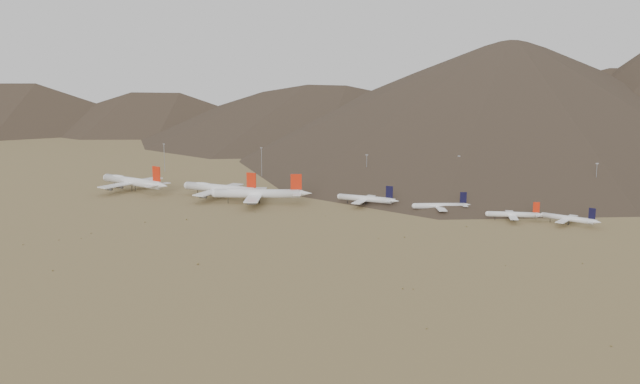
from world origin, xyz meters
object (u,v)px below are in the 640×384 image
(widebody_west, at_px, (132,181))
(widebody_east, at_px, (258,193))
(narrowbody_b, at_px, (441,206))
(control_tower, at_px, (358,178))
(narrowbody_a, at_px, (367,199))
(widebody_centre, at_px, (221,188))

(widebody_west, height_order, widebody_east, widebody_west)
(widebody_west, height_order, narrowbody_b, widebody_west)
(widebody_west, bearing_deg, control_tower, 45.25)
(narrowbody_a, bearing_deg, control_tower, 116.07)
(widebody_west, relative_size, narrowbody_b, 1.81)
(narrowbody_a, relative_size, narrowbody_b, 1.18)
(narrowbody_b, distance_m, control_tower, 117.93)
(widebody_centre, relative_size, narrowbody_a, 1.51)
(widebody_centre, height_order, control_tower, widebody_centre)
(widebody_west, height_order, control_tower, widebody_west)
(widebody_east, relative_size, narrowbody_a, 1.52)
(narrowbody_b, height_order, control_tower, narrowbody_b)
(widebody_centre, height_order, widebody_east, widebody_east)
(narrowbody_b, bearing_deg, widebody_east, 165.03)
(widebody_east, distance_m, narrowbody_a, 77.79)
(widebody_east, relative_size, narrowbody_b, 1.79)
(widebody_west, bearing_deg, narrowbody_b, 17.22)
(control_tower, bearing_deg, narrowbody_b, -46.06)
(widebody_east, distance_m, control_tower, 108.39)
(narrowbody_a, distance_m, control_tower, 85.41)
(narrowbody_a, height_order, control_tower, narrowbody_a)
(widebody_east, height_order, narrowbody_a, widebody_east)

